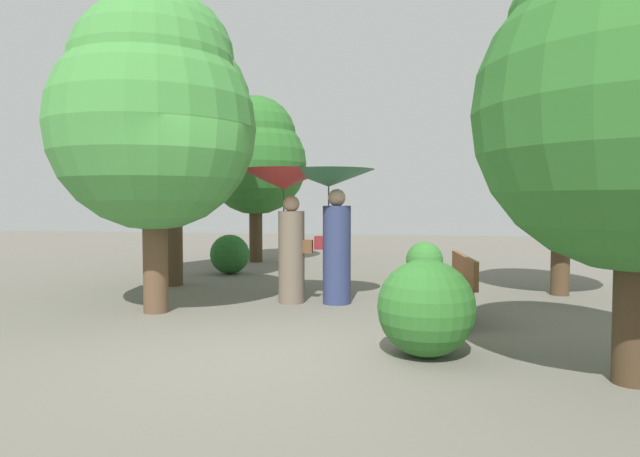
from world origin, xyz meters
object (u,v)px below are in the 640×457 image
(tree_far_back, at_px, (153,112))
(tree_mid_left, at_px, (255,155))
(tree_mid_right, at_px, (563,149))
(park_bench, at_px, (451,280))
(person_left, at_px, (286,201))
(person_right, at_px, (332,205))
(tree_near_left, at_px, (169,93))
(tree_near_right, at_px, (639,87))

(tree_far_back, bearing_deg, tree_mid_left, 95.48)
(tree_mid_right, bearing_deg, park_bench, -128.79)
(person_left, relative_size, tree_mid_left, 0.48)
(person_right, xyz_separation_m, tree_mid_right, (3.53, 1.42, 0.89))
(tree_mid_left, xyz_separation_m, tree_far_back, (0.61, -6.35, 0.02))
(tree_mid_left, bearing_deg, tree_near_left, -94.43)
(tree_near_right, relative_size, tree_far_back, 0.91)
(tree_near_left, xyz_separation_m, tree_mid_left, (0.31, 4.05, -0.76))
(tree_mid_right, distance_m, tree_far_back, 6.33)
(tree_mid_left, relative_size, tree_mid_right, 1.13)
(park_bench, distance_m, tree_near_left, 6.06)
(tree_near_right, bearing_deg, person_left, 141.19)
(person_left, bearing_deg, tree_near_left, 66.64)
(tree_near_left, xyz_separation_m, tree_near_right, (6.24, -4.26, -1.02))
(tree_near_right, xyz_separation_m, tree_mid_left, (-5.93, 8.30, 0.26))
(person_left, relative_size, person_right, 1.00)
(person_left, xyz_separation_m, person_right, (0.68, 0.07, -0.05))
(tree_mid_left, relative_size, tree_far_back, 0.98)
(person_right, xyz_separation_m, tree_near_left, (-3.17, 1.18, 1.99))
(park_bench, relative_size, tree_mid_left, 0.37)
(person_right, height_order, tree_mid_right, tree_mid_right)
(tree_near_left, height_order, tree_mid_right, tree_near_left)
(tree_near_right, height_order, tree_mid_right, tree_near_right)
(park_bench, xyz_separation_m, tree_mid_right, (1.82, 2.27, 1.86))
(person_left, xyz_separation_m, tree_far_back, (-1.57, -1.06, 1.20))
(park_bench, distance_m, tree_far_back, 4.55)
(tree_near_left, bearing_deg, person_left, -26.49)
(tree_near_right, relative_size, tree_mid_right, 1.05)
(tree_near_right, bearing_deg, tree_far_back, 159.85)
(park_bench, height_order, tree_mid_left, tree_mid_left)
(tree_far_back, bearing_deg, tree_near_left, 111.83)
(tree_mid_right, height_order, tree_far_back, tree_far_back)
(person_left, bearing_deg, person_right, -81.27)
(person_left, height_order, park_bench, person_left)
(tree_near_left, height_order, tree_near_right, tree_near_left)
(person_left, height_order, tree_far_back, tree_far_back)
(park_bench, xyz_separation_m, tree_mid_left, (-4.57, 6.07, 2.19))
(person_right, distance_m, park_bench, 2.14)
(tree_near_right, distance_m, tree_mid_left, 10.20)
(tree_near_left, bearing_deg, tree_mid_left, 85.57)
(tree_near_left, bearing_deg, tree_far_back, -68.17)
(tree_mid_left, bearing_deg, person_right, -61.29)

